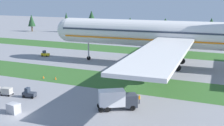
# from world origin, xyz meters

# --- Properties ---
(ground_plane) EXTENTS (400.00, 400.00, 0.00)m
(ground_plane) POSITION_xyz_m (0.00, 0.00, 0.00)
(ground_plane) COLOR gray
(grass_strip_near) EXTENTS (320.00, 13.77, 0.01)m
(grass_strip_near) POSITION_xyz_m (0.00, 25.78, 0.00)
(grass_strip_near) COLOR #336028
(grass_strip_near) RESTS_ON ground
(grass_strip_far) EXTENTS (320.00, 13.77, 0.01)m
(grass_strip_far) POSITION_xyz_m (0.00, 65.32, 0.00)
(grass_strip_far) COLOR #336028
(grass_strip_far) RESTS_ON ground
(airliner) EXTENTS (72.21, 88.84, 25.69)m
(airliner) POSITION_xyz_m (15.65, 45.67, 9.21)
(airliner) COLOR silver
(airliner) RESTS_ON ground
(baggage_tug) EXTENTS (2.76, 1.65, 1.97)m
(baggage_tug) POSITION_xyz_m (-4.45, 8.43, 0.81)
(baggage_tug) COLOR #2D333D
(baggage_tug) RESTS_ON ground
(cargo_dolly_lead) EXTENTS (2.39, 1.79, 1.55)m
(cargo_dolly_lead) POSITION_xyz_m (-9.43, 7.73, 0.92)
(cargo_dolly_lead) COLOR #A3A3A8
(cargo_dolly_lead) RESTS_ON ground
(catering_truck) EXTENTS (7.11, 5.66, 3.58)m
(catering_truck) POSITION_xyz_m (13.88, 9.52, 1.95)
(catering_truck) COLOR #2D333D
(catering_truck) RESTS_ON ground
(pushback_tractor) EXTENTS (2.67, 1.44, 1.97)m
(pushback_tractor) POSITION_xyz_m (-25.91, 43.38, 0.81)
(pushback_tractor) COLOR yellow
(pushback_tractor) RESTS_ON ground
(ground_crew_marshaller) EXTENTS (0.36, 0.52, 1.74)m
(ground_crew_marshaller) POSITION_xyz_m (16.58, 13.93, 0.95)
(ground_crew_marshaller) COLOR black
(ground_crew_marshaller) RESTS_ON ground
(uld_container_1) EXTENTS (2.19, 1.85, 1.69)m
(uld_container_1) POSITION_xyz_m (-1.75, 1.00, 0.85)
(uld_container_1) COLOR #A3A3A8
(uld_container_1) RESTS_ON ground
(taxiway_marker_0) EXTENTS (0.44, 0.44, 0.63)m
(taxiway_marker_0) POSITION_xyz_m (-6.99, 21.36, 0.32)
(taxiway_marker_0) COLOR orange
(taxiway_marker_0) RESTS_ON ground
(taxiway_marker_1) EXTENTS (0.44, 0.44, 0.67)m
(taxiway_marker_1) POSITION_xyz_m (-10.28, 21.03, 0.33)
(taxiway_marker_1) COLOR orange
(taxiway_marker_1) RESTS_ON ground
(distant_tree_line) EXTENTS (157.10, 10.05, 12.05)m
(distant_tree_line) POSITION_xyz_m (2.68, 102.12, 6.84)
(distant_tree_line) COLOR #4C3823
(distant_tree_line) RESTS_ON ground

